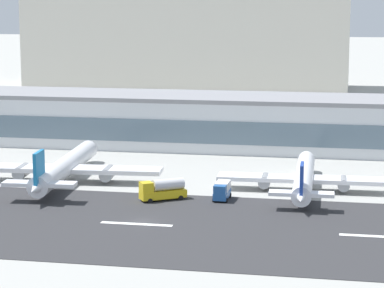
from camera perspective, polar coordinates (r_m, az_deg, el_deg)
name	(u,v)px	position (r m, az deg, el deg)	size (l,w,h in m)	color
ground_plane	(142,222)	(138.95, -3.39, -5.29)	(1400.00, 1400.00, 0.00)	#9E9E99
runway_strip	(140,224)	(137.17, -3.59, -5.48)	(800.00, 43.28, 0.08)	#2D2D30
runway_centreline_dash_4	(137,224)	(137.28, -3.79, -5.45)	(12.00, 1.20, 0.01)	white
runway_centreline_dash_5	(379,236)	(133.15, 12.58, -6.16)	(12.00, 1.20, 0.01)	white
terminal_building	(222,121)	(206.56, 2.08, 1.55)	(193.91, 22.43, 12.96)	silver
distant_hotel_block	(186,43)	(352.13, -0.39, 6.89)	(134.03, 32.43, 36.22)	beige
airliner_blue_tail_gate_1	(63,168)	(168.66, -8.74, -1.65)	(39.49, 44.85, 9.36)	silver
airliner_navy_tail_gate_2	(304,178)	(160.40, 7.62, -2.33)	(33.25, 40.04, 8.35)	white
service_fuel_truck_0	(163,189)	(152.70, -2.00, -3.11)	(8.50, 6.90, 3.95)	gold
service_box_truck_2	(222,190)	(153.08, 2.06, -3.17)	(2.78, 6.05, 3.25)	#23569E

